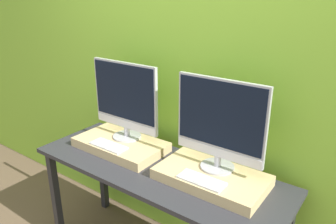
# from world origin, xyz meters

# --- Properties ---
(wall_back) EXTENTS (8.00, 0.04, 2.60)m
(wall_back) POSITION_xyz_m (0.00, 0.68, 1.30)
(wall_back) COLOR #8CC638
(wall_back) RESTS_ON ground_plane
(workbench) EXTENTS (1.71, 0.61, 0.80)m
(workbench) POSITION_xyz_m (0.00, 0.30, 0.70)
(workbench) COLOR #2D2D33
(workbench) RESTS_ON ground_plane
(wooden_riser_left) EXTENTS (0.64, 0.36, 0.06)m
(wooden_riser_left) POSITION_xyz_m (-0.37, 0.36, 0.83)
(wooden_riser_left) COLOR #D6B77F
(wooden_riser_left) RESTS_ON workbench
(monitor_left) EXTENTS (0.55, 0.20, 0.55)m
(monitor_left) POSITION_xyz_m (-0.37, 0.42, 1.15)
(monitor_left) COLOR #B2B2B7
(monitor_left) RESTS_ON wooden_riser_left
(keyboard_left) EXTENTS (0.27, 0.11, 0.01)m
(keyboard_left) POSITION_xyz_m (-0.37, 0.24, 0.87)
(keyboard_left) COLOR silver
(keyboard_left) RESTS_ON wooden_riser_left
(wooden_riser_right) EXTENTS (0.64, 0.36, 0.06)m
(wooden_riser_right) POSITION_xyz_m (0.37, 0.36, 0.83)
(wooden_riser_right) COLOR #D6B77F
(wooden_riser_right) RESTS_ON workbench
(monitor_right) EXTENTS (0.55, 0.20, 0.55)m
(monitor_right) POSITION_xyz_m (0.37, 0.42, 1.15)
(monitor_right) COLOR #B2B2B7
(monitor_right) RESTS_ON wooden_riser_right
(keyboard_right) EXTENTS (0.27, 0.11, 0.01)m
(keyboard_right) POSITION_xyz_m (0.37, 0.24, 0.87)
(keyboard_right) COLOR silver
(keyboard_right) RESTS_ON wooden_riser_right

